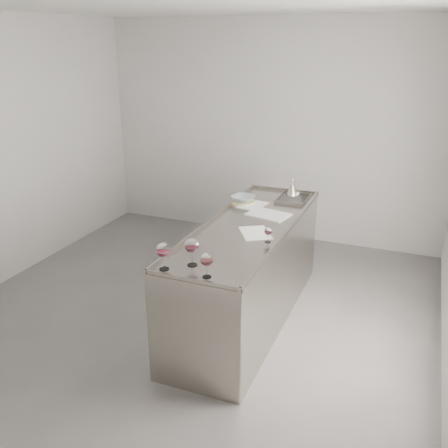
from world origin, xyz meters
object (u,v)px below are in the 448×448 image
at_px(counter, 248,273).
at_px(notebook, 268,214).
at_px(wine_glass_left, 163,251).
at_px(wine_funnel, 292,190).
at_px(wine_glass_small, 268,232).
at_px(ceramic_bowl, 243,198).
at_px(wine_glass_middle, 192,246).
at_px(wine_glass_right, 207,260).

height_order(counter, notebook, counter).
relative_size(wine_glass_left, wine_funnel, 1.07).
relative_size(wine_glass_small, ceramic_bowl, 0.57).
bearing_deg(notebook, wine_funnel, 99.68).
relative_size(wine_glass_middle, wine_glass_small, 1.65).
bearing_deg(wine_glass_middle, wine_funnel, 83.52).
relative_size(wine_glass_left, wine_glass_right, 1.12).
distance_m(wine_glass_middle, notebook, 1.32).
height_order(wine_glass_left, wine_glass_middle, wine_glass_middle).
height_order(wine_glass_small, ceramic_bowl, wine_glass_small).
bearing_deg(wine_glass_small, counter, 132.95).
distance_m(wine_glass_left, wine_glass_right, 0.34).
relative_size(counter, wine_glass_left, 11.55).
distance_m(wine_glass_right, ceramic_bowl, 1.73).
relative_size(counter, wine_glass_small, 18.50).
distance_m(wine_glass_right, wine_glass_small, 0.81).
height_order(counter, wine_glass_right, wine_glass_right).
xyz_separation_m(wine_glass_middle, notebook, (0.19, 1.30, -0.15)).
distance_m(wine_glass_middle, wine_funnel, 2.03).
relative_size(ceramic_bowl, wine_funnel, 1.17).
height_order(wine_glass_right, ceramic_bowl, wine_glass_right).
relative_size(counter, notebook, 5.55).
bearing_deg(wine_glass_left, counter, 75.72).
bearing_deg(ceramic_bowl, wine_glass_middle, -84.04).
bearing_deg(wine_glass_middle, wine_glass_small, 59.01).
bearing_deg(wine_funnel, wine_glass_middle, -96.48).
bearing_deg(wine_glass_right, wine_funnel, 88.73).
bearing_deg(wine_glass_middle, ceramic_bowl, 95.96).
xyz_separation_m(wine_glass_left, notebook, (0.35, 1.44, -0.14)).
bearing_deg(wine_funnel, wine_glass_left, -100.28).
relative_size(wine_glass_middle, notebook, 0.50).
xyz_separation_m(wine_glass_small, wine_funnel, (-0.16, 1.37, -0.03)).
bearing_deg(wine_glass_right, ceramic_bowl, 101.47).
bearing_deg(ceramic_bowl, wine_glass_right, -78.53).
bearing_deg(wine_glass_right, wine_glass_middle, 142.26).
relative_size(notebook, wine_funnel, 2.22).
distance_m(counter, wine_glass_small, 0.69).
bearing_deg(wine_funnel, wine_glass_right, -91.27).
distance_m(wine_glass_left, ceramic_bowl, 1.70).
distance_m(wine_glass_right, notebook, 1.45).
height_order(wine_glass_right, wine_funnel, wine_funnel).
bearing_deg(counter, ceramic_bowl, 114.09).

